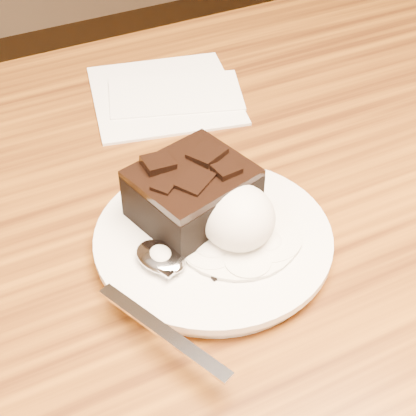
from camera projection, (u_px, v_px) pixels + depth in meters
name	position (u px, v px, depth m)	size (l,w,h in m)	color
plate	(213.00, 241.00, 0.57)	(0.21, 0.21, 0.02)	white
brownie	(192.00, 196.00, 0.57)	(0.10, 0.08, 0.04)	black
ice_cream_scoop	(237.00, 217.00, 0.55)	(0.06, 0.07, 0.05)	white
melt_puddle	(237.00, 235.00, 0.56)	(0.11, 0.11, 0.00)	white
spoon	(161.00, 258.00, 0.54)	(0.04, 0.19, 0.01)	silver
napkin	(164.00, 94.00, 0.76)	(0.17, 0.17, 0.01)	white
crumb_a	(235.00, 276.00, 0.53)	(0.01, 0.01, 0.00)	black
crumb_b	(215.00, 278.00, 0.53)	(0.01, 0.01, 0.00)	black
crumb_c	(257.00, 259.00, 0.54)	(0.01, 0.00, 0.00)	black
crumb_d	(181.00, 253.00, 0.55)	(0.01, 0.01, 0.00)	black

